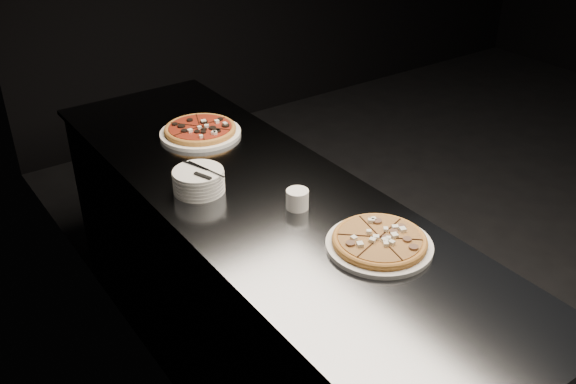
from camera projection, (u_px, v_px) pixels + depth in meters
floor at (556, 222)px, 3.91m from camera, size 5.00×5.00×0.00m
wall_left at (156, 92)px, 1.96m from camera, size 0.02×5.00×2.80m
counter at (263, 290)px, 2.62m from camera, size 0.74×2.44×0.92m
pizza_mushroom at (379, 242)px, 2.07m from camera, size 0.39×0.39×0.04m
pizza_tomato at (200, 130)px, 2.82m from camera, size 0.36×0.36×0.04m
plate_stack at (199, 181)px, 2.38m from camera, size 0.19×0.19×0.09m
cutlery at (202, 171)px, 2.35m from camera, size 0.06×0.20×0.01m
ramekin at (297, 199)px, 2.28m from camera, size 0.08×0.08×0.07m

